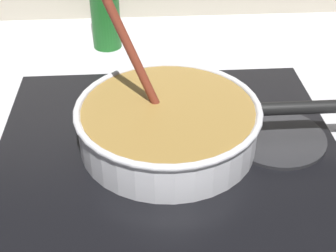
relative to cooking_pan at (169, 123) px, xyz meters
The scene contains 4 objects.
hob_plate 0.05m from the cooking_pan, behind, with size 0.56×0.48×0.01m, color black.
burner_ring 0.04m from the cooking_pan, behind, with size 0.20×0.20×0.01m, color #592D0C.
spare_burner 0.18m from the cooking_pan, ahead, with size 0.17×0.17×0.01m, color #262628.
cooking_pan is the anchor object (origin of this frame).
Camera 1 is at (0.06, -0.40, 0.49)m, focal length 50.85 mm.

